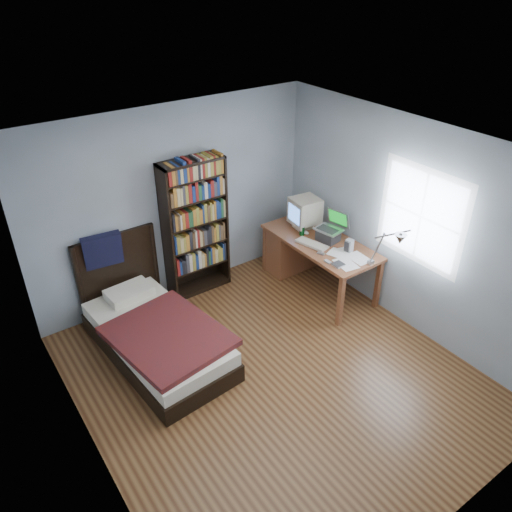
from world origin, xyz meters
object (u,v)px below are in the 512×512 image
Objects in this scene: soda_can at (302,231)px; bookshelf at (196,228)px; crt_monitor at (304,211)px; keyboard at (312,244)px; desk at (297,247)px; laptop at (329,232)px; bed at (154,332)px; desk_lamp at (396,241)px; speaker at (349,246)px.

soda_can is 1.40m from bookshelf.
crt_monitor is 1.01× the size of keyboard.
desk is 0.60m from keyboard.
crt_monitor is at bearing -33.62° from desk.
crt_monitor is 0.28m from soda_can.
keyboard is at bearing 173.86° from laptop.
desk is at bearing 7.82° from bed.
bookshelf reaches higher than bed.
crt_monitor reaches higher than desk.
keyboard is 2.26m from bed.
desk is at bearing 56.07° from keyboard.
laptop is at bearing -78.83° from desk.
keyboard is (-0.17, -0.47, 0.33)m from desk.
desk_lamp is 2.50m from bookshelf.
bookshelf is at bearing 159.64° from crt_monitor.
bookshelf reaches higher than laptop.
laptop is 2.54m from bed.
laptop is at bearing -57.50° from soda_can.
speaker is 0.09× the size of bookshelf.
keyboard is at bearing -3.85° from bed.
crt_monitor is 0.21× the size of bed.
speaker reaches higher than desk.
bookshelf is at bearing 124.31° from speaker.
bookshelf reaches higher than desk.
soda_can is (-0.09, 1.44, -0.49)m from desk_lamp.
crt_monitor reaches higher than laptop.
bed is (-1.04, -0.80, -0.67)m from bookshelf.
soda_can is at bearing -135.31° from crt_monitor.
speaker is 1.96m from bookshelf.
crt_monitor is 1.07× the size of laptop.
bookshelf is 1.47m from bed.
laptop is (0.10, -0.50, 0.42)m from desk.
crt_monitor is 2.56× the size of speaker.
bookshelf reaches higher than keyboard.
desk_lamp reaches higher than keyboard.
desk is 2.39m from bed.
desk_lamp is (-0.01, -1.63, 0.86)m from desk.
speaker is at bearing -12.28° from bed.
desk_lamp is (-0.11, -1.13, 0.43)m from laptop.
bookshelf is 0.88× the size of bed.
crt_monitor is 1.47m from bookshelf.
desk_lamp is 4.05× the size of speaker.
crt_monitor is 3.56× the size of soda_can.
bookshelf reaches higher than soda_can.
desk is at bearing 146.38° from crt_monitor.
keyboard is at bearing 112.27° from speaker.
bed reaches higher than speaker.
laptop reaches higher than soda_can.
bookshelf is (-1.32, 0.47, 0.51)m from desk.
bookshelf is at bearing 160.27° from desk.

